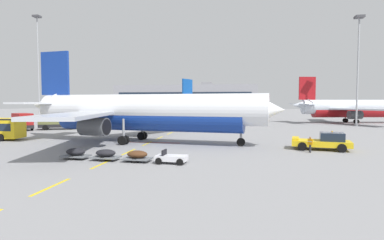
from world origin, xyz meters
TOP-DOWN VIEW (x-y plane):
  - ground at (40.00, 40.00)m, footprint 400.00×400.00m
  - apron_paint_markings at (18.00, 37.07)m, footprint 8.00×94.98m
  - airliner_foreground at (17.22, 21.94)m, footprint 34.80×34.30m
  - pushback_tug at (38.44, 18.96)m, footprint 6.43×4.05m
  - airliner_mid_left at (58.62, 66.42)m, footprint 32.71×32.06m
  - airliner_far_center at (22.68, 61.71)m, footprint 27.08×28.40m
  - catering_truck at (-4.48, 38.29)m, footprint 7.35×5.22m
  - fuel_service_truck at (-10.73, 35.73)m, footprint 7.05×6.09m
  - baggage_train at (19.15, 9.49)m, footprint 11.68×2.41m
  - ground_crew_worker at (36.58, 16.75)m, footprint 0.50×0.57m
  - apron_light_mast_near at (-24.74, 61.22)m, footprint 1.80×1.80m
  - apron_light_mast_far at (54.77, 55.37)m, footprint 1.80×1.80m
  - terminal_satellite at (0.31, 154.49)m, footprint 78.09×18.38m

SIDE VIEW (x-z plane):
  - ground at x=40.00m, z-range 0.00..0.00m
  - apron_paint_markings at x=18.00m, z-range 0.00..0.01m
  - baggage_train at x=19.15m, z-range -0.04..1.10m
  - pushback_tug at x=38.44m, z-range -0.14..1.94m
  - ground_crew_worker at x=36.58m, z-range 0.11..1.75m
  - catering_truck at x=-4.48m, z-range 0.08..3.22m
  - fuel_service_truck at x=-10.73m, z-range 0.08..3.22m
  - airliner_far_center at x=22.68m, z-range -1.82..8.49m
  - airliner_mid_left at x=58.62m, z-range -2.03..9.48m
  - airliner_foreground at x=17.22m, z-range -2.15..10.05m
  - terminal_satellite at x=0.31m, z-range -0.78..15.50m
  - apron_light_mast_far at x=54.77m, z-range 2.98..26.68m
  - apron_light_mast_near at x=-24.74m, z-range 3.19..31.82m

